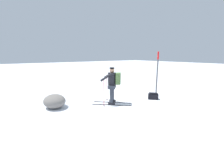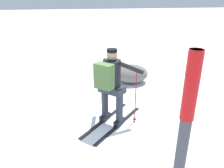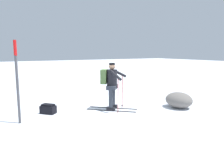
{
  "view_description": "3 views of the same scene",
  "coord_description": "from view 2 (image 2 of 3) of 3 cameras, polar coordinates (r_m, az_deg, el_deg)",
  "views": [
    {
      "loc": [
        -4.7,
        4.49,
        2.22
      ],
      "look_at": [
        0.61,
        0.59,
        0.93
      ],
      "focal_mm": 24.0,
      "sensor_mm": 36.0,
      "label": 1
    },
    {
      "loc": [
        -0.12,
        -3.54,
        2.66
      ],
      "look_at": [
        0.61,
        0.59,
        0.93
      ],
      "focal_mm": 35.0,
      "sensor_mm": 36.0,
      "label": 2
    },
    {
      "loc": [
        7.17,
        -3.3,
        2.09
      ],
      "look_at": [
        0.61,
        0.59,
        0.93
      ],
      "focal_mm": 35.0,
      "sensor_mm": 36.0,
      "label": 3
    }
  ],
  "objects": [
    {
      "name": "skier",
      "position": [
        4.49,
        -0.28,
        0.44
      ],
      "size": [
        1.56,
        1.61,
        1.67
      ],
      "color": "black",
      "rests_on": "ground_plane"
    },
    {
      "name": "ground_plane",
      "position": [
        4.43,
        -6.63,
        -14.64
      ],
      "size": [
        80.0,
        80.0,
        0.0
      ],
      "primitive_type": "plane",
      "color": "white"
    },
    {
      "name": "rock_boulder",
      "position": [
        7.04,
        5.12,
        2.69
      ],
      "size": [
        1.04,
        0.88,
        0.57
      ],
      "primitive_type": "ellipsoid",
      "color": "slate",
      "rests_on": "ground_plane"
    }
  ]
}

